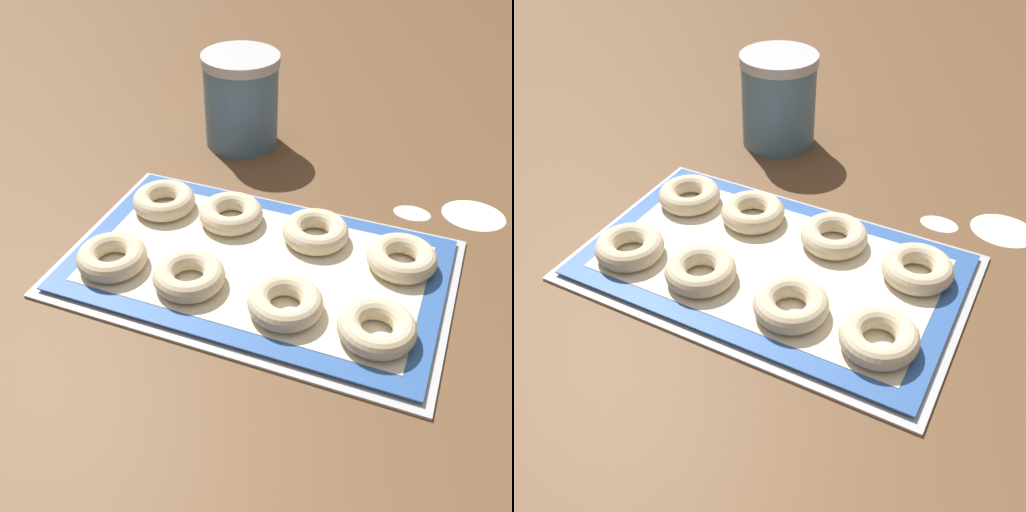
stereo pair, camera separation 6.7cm
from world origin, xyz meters
TOP-DOWN VIEW (x-y plane):
  - ground_plane at (0.00, 0.00)m, footprint 2.80×2.80m
  - baking_tray at (0.02, -0.00)m, footprint 0.50×0.31m
  - baking_mat at (0.02, -0.00)m, footprint 0.48×0.29m
  - bagel_front_far_left at (-0.15, -0.07)m, footprint 0.09×0.09m
  - bagel_front_mid_left at (-0.05, -0.07)m, footprint 0.09×0.09m
  - bagel_front_mid_right at (0.08, -0.07)m, footprint 0.09×0.09m
  - bagel_front_far_right at (0.19, -0.07)m, footprint 0.09×0.09m
  - bagel_back_far_left at (-0.15, 0.07)m, footprint 0.09×0.09m
  - bagel_back_mid_left at (-0.05, 0.07)m, footprint 0.09×0.09m
  - bagel_back_mid_right at (0.07, 0.08)m, footprint 0.09×0.09m
  - bagel_back_far_right at (0.19, 0.06)m, footprint 0.09×0.09m
  - flour_canister at (-0.13, 0.31)m, footprint 0.13×0.13m
  - flour_patch_near at (0.27, 0.23)m, footprint 0.09×0.08m
  - flour_patch_far at (0.19, 0.20)m, footprint 0.06×0.04m

SIDE VIEW (x-z plane):
  - ground_plane at x=0.00m, z-range 0.00..0.00m
  - flour_patch_far at x=0.19m, z-range 0.00..0.00m
  - flour_patch_near at x=0.27m, z-range 0.00..0.00m
  - baking_tray at x=0.02m, z-range 0.00..0.01m
  - baking_mat at x=0.02m, z-range 0.01..0.01m
  - bagel_front_far_left at x=-0.15m, z-range 0.01..0.04m
  - bagel_front_mid_left at x=-0.05m, z-range 0.01..0.04m
  - bagel_front_mid_right at x=0.08m, z-range 0.01..0.04m
  - bagel_front_far_right at x=0.19m, z-range 0.01..0.04m
  - bagel_back_far_left at x=-0.15m, z-range 0.01..0.04m
  - bagel_back_mid_left at x=-0.05m, z-range 0.01..0.04m
  - bagel_back_mid_right at x=0.07m, z-range 0.01..0.04m
  - bagel_back_far_right at x=0.19m, z-range 0.01..0.04m
  - flour_canister at x=-0.13m, z-range 0.00..0.16m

